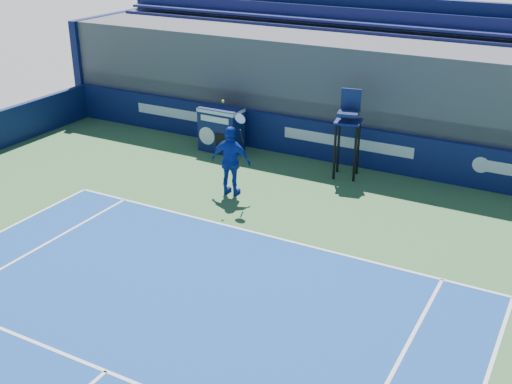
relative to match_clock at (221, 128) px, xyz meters
The scene contains 5 objects.
back_hoarding 3.94m from the match_clock, 11.64° to the left, with size 20.40×0.21×1.20m.
match_clock is the anchor object (origin of this frame).
umpire_chair 4.25m from the match_clock, ahead, with size 0.82×0.82×2.48m.
tennis_player 3.41m from the match_clock, 54.01° to the right, with size 1.13×0.55×2.57m.
stadium_seating 4.93m from the match_clock, 36.31° to the left, with size 21.00×4.05×4.40m.
Camera 1 is at (6.17, 0.21, 6.89)m, focal length 45.00 mm.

